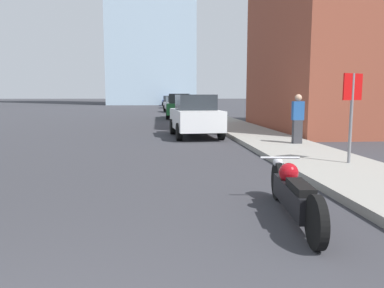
{
  "coord_description": "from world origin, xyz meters",
  "views": [
    {
      "loc": [
        0.99,
        -1.75,
        1.7
      ],
      "look_at": [
        1.6,
        4.96,
        0.82
      ],
      "focal_mm": 35.0,
      "sensor_mm": 36.0,
      "label": 1
    }
  ],
  "objects": [
    {
      "name": "parked_car_white",
      "position": [
        2.51,
        13.57,
        0.87
      ],
      "size": [
        2.03,
        4.01,
        1.74
      ],
      "rotation": [
        0.0,
        0.0,
        0.06
      ],
      "color": "silver",
      "rests_on": "ground_plane"
    },
    {
      "name": "parked_car_silver",
      "position": [
        2.66,
        36.74,
        0.83
      ],
      "size": [
        2.27,
        4.41,
        1.61
      ],
      "rotation": [
        0.0,
        0.0,
        0.1
      ],
      "color": "#BCBCC1",
      "rests_on": "ground_plane"
    },
    {
      "name": "stop_sign",
      "position": [
        5.38,
        6.43,
        1.55
      ],
      "size": [
        0.57,
        0.26,
        2.04
      ],
      "color": "slate",
      "rests_on": "sidewalk"
    },
    {
      "name": "parked_car_green",
      "position": [
        2.56,
        26.29,
        0.9
      ],
      "size": [
        2.07,
        4.68,
        1.83
      ],
      "rotation": [
        0.0,
        0.0,
        -0.06
      ],
      "color": "#1E6B33",
      "rests_on": "ground_plane"
    },
    {
      "name": "parked_car_blue",
      "position": [
        2.57,
        62.12,
        0.82
      ],
      "size": [
        1.9,
        4.04,
        1.66
      ],
      "rotation": [
        0.0,
        0.0,
        0.04
      ],
      "color": "#1E3899",
      "rests_on": "ground_plane"
    },
    {
      "name": "pedestrian",
      "position": [
        5.48,
        9.99,
        0.96
      ],
      "size": [
        0.36,
        0.22,
        1.59
      ],
      "color": "#38383D",
      "rests_on": "sidewalk"
    },
    {
      "name": "brick_storefront",
      "position": [
        10.5,
        16.22,
        4.9
      ],
      "size": [
        8.2,
        9.68,
        9.81
      ],
      "color": "brown",
      "rests_on": "ground_plane"
    },
    {
      "name": "motorcycle",
      "position": [
        2.83,
        3.13,
        0.37
      ],
      "size": [
        0.62,
        2.62,
        0.73
      ],
      "rotation": [
        0.0,
        0.0,
        -0.11
      ],
      "color": "black",
      "rests_on": "ground_plane"
    },
    {
      "name": "parked_car_black",
      "position": [
        2.72,
        49.71,
        0.82
      ],
      "size": [
        2.24,
        4.29,
        1.64
      ],
      "rotation": [
        0.0,
        0.0,
        -0.08
      ],
      "color": "black",
      "rests_on": "ground_plane"
    },
    {
      "name": "sidewalk",
      "position": [
        5.03,
        40.0,
        0.07
      ],
      "size": [
        2.34,
        240.0,
        0.15
      ],
      "color": "gray",
      "rests_on": "ground_plane"
    }
  ]
}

